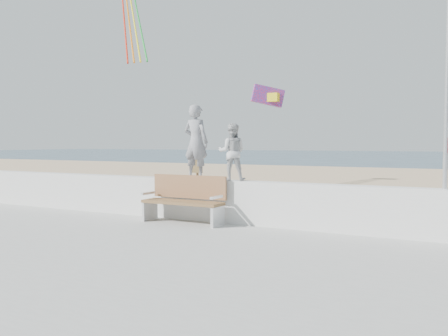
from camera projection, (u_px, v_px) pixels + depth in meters
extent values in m
plane|color=#2B4456|center=(167.00, 248.00, 8.45)|extent=(220.00, 220.00, 0.00)
cube|color=tan|center=(316.00, 196.00, 16.38)|extent=(90.00, 40.00, 0.08)
cube|color=silver|center=(220.00, 201.00, 10.18)|extent=(30.00, 0.35, 0.90)
imported|color=gray|center=(196.00, 142.00, 10.40)|extent=(0.62, 0.43, 1.63)
imported|color=silver|center=(232.00, 152.00, 9.99)|extent=(0.71, 0.64, 1.20)
cube|color=brown|center=(182.00, 202.00, 9.98)|extent=(1.80, 0.50, 0.06)
cube|color=#9A6943|center=(189.00, 187.00, 10.20)|extent=(1.80, 0.05, 0.50)
cube|color=silver|center=(150.00, 211.00, 10.39)|extent=(0.06, 0.50, 0.40)
cube|color=silver|center=(148.00, 193.00, 10.33)|extent=(0.06, 0.45, 0.05)
cube|color=silver|center=(218.00, 217.00, 9.59)|extent=(0.06, 0.50, 0.40)
cube|color=silver|center=(217.00, 197.00, 9.53)|extent=(0.06, 0.45, 0.05)
cylinder|color=silver|center=(447.00, 86.00, 8.01)|extent=(0.08, 0.08, 3.50)
cube|color=#F51B35|center=(268.00, 96.00, 12.37)|extent=(0.87, 0.66, 0.61)
cube|color=yellow|center=(273.00, 98.00, 12.30)|extent=(0.31, 0.23, 0.22)
cylinder|color=red|center=(124.00, 20.00, 17.90)|extent=(2.83, 3.07, 3.92)
cylinder|color=orange|center=(129.00, 20.00, 17.79)|extent=(2.92, 3.07, 3.92)
cylinder|color=yellow|center=(134.00, 19.00, 17.69)|extent=(3.01, 3.07, 3.92)
cylinder|color=green|center=(139.00, 18.00, 17.58)|extent=(3.11, 3.07, 3.92)
cylinder|color=brown|center=(197.00, 190.00, 11.99)|extent=(0.07, 0.07, 1.20)
cube|color=olive|center=(197.00, 165.00, 11.94)|extent=(0.32, 0.03, 0.42)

